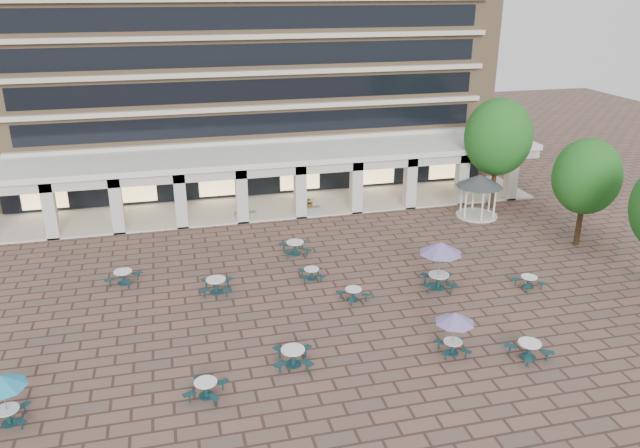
% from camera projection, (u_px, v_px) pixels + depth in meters
% --- Properties ---
extents(ground, '(120.00, 120.00, 0.00)m').
position_uv_depth(ground, '(311.00, 297.00, 33.87)').
color(ground, brown).
rests_on(ground, ground).
extents(apartment_building, '(40.00, 15.50, 25.20)m').
position_uv_depth(apartment_building, '(241.00, 26.00, 52.37)').
color(apartment_building, '#907351').
rests_on(apartment_building, ground).
extents(retail_arcade, '(42.00, 6.60, 4.40)m').
position_uv_depth(retail_arcade, '(265.00, 170.00, 46.18)').
color(retail_arcade, white).
rests_on(retail_arcade, ground).
extents(picnic_table_0, '(1.97, 1.97, 0.72)m').
position_uv_depth(picnic_table_0, '(206.00, 387.00, 25.62)').
color(picnic_table_0, '#13393B').
rests_on(picnic_table_0, ground).
extents(picnic_table_1, '(2.01, 2.01, 0.81)m').
position_uv_depth(picnic_table_1, '(293.00, 355.00, 27.72)').
color(picnic_table_1, '#13393B').
rests_on(picnic_table_1, ground).
extents(picnic_table_3, '(2.00, 2.00, 0.79)m').
position_uv_depth(picnic_table_3, '(529.00, 349.00, 28.27)').
color(picnic_table_3, '#13393B').
rests_on(picnic_table_3, ground).
extents(picnic_table_4, '(1.90, 1.90, 2.19)m').
position_uv_depth(picnic_table_4, '(1.00, 383.00, 23.50)').
color(picnic_table_4, '#13393B').
rests_on(picnic_table_4, ground).
extents(picnic_table_5, '(2.03, 2.03, 0.82)m').
position_uv_depth(picnic_table_5, '(216.00, 284.00, 34.23)').
color(picnic_table_5, '#13393B').
rests_on(picnic_table_5, ground).
extents(picnic_table_6, '(1.81, 1.81, 2.10)m').
position_uv_depth(picnic_table_6, '(455.00, 320.00, 28.10)').
color(picnic_table_6, '#13393B').
rests_on(picnic_table_6, ground).
extents(picnic_table_7, '(1.66, 1.66, 0.67)m').
position_uv_depth(picnic_table_7, '(529.00, 281.00, 34.84)').
color(picnic_table_7, '#13393B').
rests_on(picnic_table_7, ground).
extents(picnic_table_8, '(2.11, 2.11, 0.77)m').
position_uv_depth(picnic_table_8, '(123.00, 276.00, 35.29)').
color(picnic_table_8, '#13393B').
rests_on(picnic_table_8, ground).
extents(picnic_table_9, '(1.87, 1.87, 0.83)m').
position_uv_depth(picnic_table_9, '(295.00, 247.00, 39.13)').
color(picnic_table_9, '#13393B').
rests_on(picnic_table_9, ground).
extents(picnic_table_10, '(1.80, 1.80, 0.68)m').
position_uv_depth(picnic_table_10, '(353.00, 293.00, 33.45)').
color(picnic_table_10, '#13393B').
rests_on(picnic_table_10, ground).
extents(picnic_table_11, '(2.40, 2.40, 2.77)m').
position_uv_depth(picnic_table_11, '(441.00, 250.00, 34.05)').
color(picnic_table_11, '#13393B').
rests_on(picnic_table_11, ground).
extents(picnic_table_12, '(1.52, 1.52, 0.65)m').
position_uv_depth(picnic_table_12, '(312.00, 273.00, 35.84)').
color(picnic_table_12, '#13393B').
rests_on(picnic_table_12, ground).
extents(gazebo, '(3.36, 3.36, 3.13)m').
position_uv_depth(gazebo, '(479.00, 185.00, 44.83)').
color(gazebo, beige).
rests_on(gazebo, ground).
extents(tree_east_a, '(4.22, 4.22, 7.03)m').
position_uv_depth(tree_east_a, '(587.00, 177.00, 39.17)').
color(tree_east_a, '#382816').
rests_on(tree_east_a, ground).
extents(tree_east_c, '(4.96, 4.96, 8.26)m').
position_uv_depth(tree_east_c, '(498.00, 137.00, 45.76)').
color(tree_east_c, '#382816').
rests_on(tree_east_c, ground).
extents(planter_left, '(1.50, 0.63, 1.16)m').
position_uv_depth(planter_left, '(245.00, 213.00, 44.98)').
color(planter_left, gray).
rests_on(planter_left, ground).
extents(planter_right, '(1.50, 0.62, 1.29)m').
position_uv_depth(planter_right, '(310.00, 207.00, 46.02)').
color(planter_right, gray).
rests_on(planter_right, ground).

